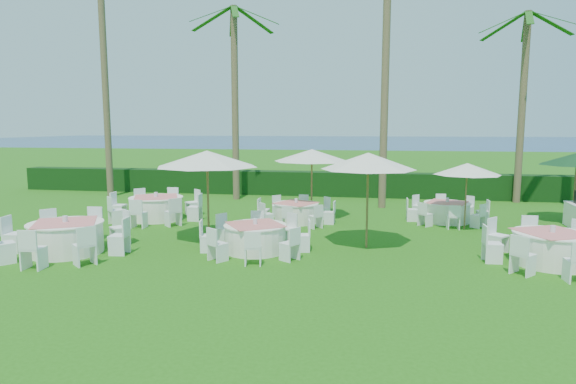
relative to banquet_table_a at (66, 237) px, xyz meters
name	(u,v)px	position (x,y,z in m)	size (l,w,h in m)	color
ground	(299,260)	(6.43, 0.42, -0.46)	(120.00, 120.00, 0.00)	#216010
hedge	(335,184)	(6.43, 12.42, 0.14)	(34.00, 1.00, 1.20)	black
ocean	(364,142)	(6.43, 102.42, -0.46)	(260.00, 260.00, 0.00)	#071B4D
banquet_table_a	(66,237)	(0.00, 0.00, 0.00)	(3.50, 3.50, 1.04)	white
banquet_table_b	(255,237)	(5.08, 1.08, -0.05)	(3.07, 3.07, 0.93)	white
banquet_table_c	(551,247)	(12.76, 1.12, -0.02)	(3.30, 3.30, 0.99)	white
banquet_table_d	(156,207)	(0.32, 4.97, 0.00)	(3.46, 3.46, 1.04)	white
banquet_table_e	(296,212)	(5.56, 5.36, -0.08)	(2.86, 2.86, 0.88)	white
banquet_table_f	(447,212)	(10.98, 6.37, -0.08)	(2.89, 2.89, 0.89)	white
umbrella_a	(207,159)	(3.42, 1.95, 2.06)	(3.06, 3.06, 2.76)	brown
umbrella_b	(368,161)	(8.14, 2.04, 2.04)	(2.69, 2.69, 2.74)	brown
umbrella_c	(312,155)	(6.01, 6.25, 1.94)	(2.87, 2.87, 2.63)	brown
umbrella_d	(467,169)	(11.40, 5.18, 1.59)	(2.21, 2.21, 2.25)	brown
palm_a	(104,65)	(-4.62, 10.27, 5.98)	(4.41, 4.08, 11.90)	brown
palm_b	(235,95)	(1.85, 10.44, 4.48)	(4.37, 4.26, 8.97)	brown
palm_c	(386,38)	(8.71, 9.19, 6.63)	(4.32, 4.32, 13.20)	brown
palm_d	(523,99)	(14.85, 11.72, 4.25)	(4.29, 4.35, 8.51)	brown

